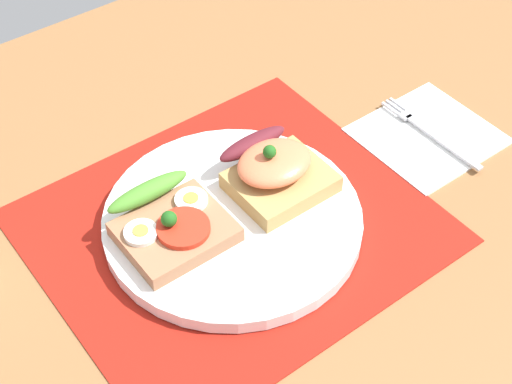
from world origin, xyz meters
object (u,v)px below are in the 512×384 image
sandwich_salmon (274,169)px  sandwich_egg_tomato (171,224)px  plate (233,220)px  napkin (427,134)px  fork (428,131)px

sandwich_salmon → sandwich_egg_tomato: bearing=176.7°
plate → napkin: 26.37cm
sandwich_egg_tomato → napkin: sandwich_egg_tomato is taller
plate → sandwich_salmon: (6.15, 1.03, 2.84)cm
sandwich_salmon → plate: bearing=-170.5°
sandwich_egg_tomato → fork: sandwich_egg_tomato is taller
napkin → sandwich_egg_tomato: bearing=173.0°
napkin → plate: bearing=175.2°
sandwich_egg_tomato → fork: bearing=-6.8°
sandwich_salmon → napkin: (20.11, -3.25, -3.62)cm
napkin → fork: (0.06, 0.08, 0.46)cm
napkin → fork: size_ratio=0.98×
sandwich_egg_tomato → plate: bearing=-15.8°
plate → sandwich_egg_tomato: (-6.21, 1.75, 2.08)cm
fork → sandwich_egg_tomato: bearing=173.2°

